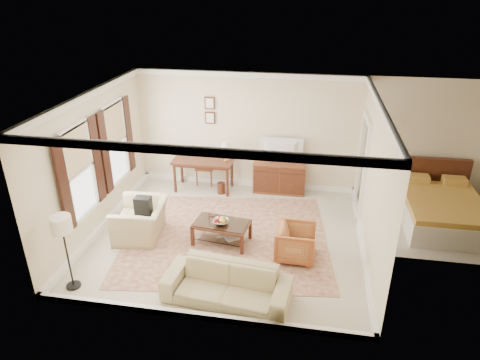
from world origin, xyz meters
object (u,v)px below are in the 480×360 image
(striped_armchair, at_px, (296,241))
(writing_desk, at_px, (203,164))
(coffee_table, at_px, (222,227))
(tv, at_px, (281,143))
(sideboard, at_px, (279,177))
(sofa, at_px, (227,280))
(club_armchair, at_px, (140,215))

(striped_armchair, bearing_deg, writing_desk, 44.88)
(coffee_table, bearing_deg, tv, 69.25)
(sideboard, bearing_deg, sofa, -96.82)
(striped_armchair, xyz_separation_m, sofa, (-1.05, -1.39, 0.04))
(writing_desk, xyz_separation_m, coffee_table, (0.95, -2.30, -0.35))
(writing_desk, bearing_deg, coffee_table, -67.62)
(writing_desk, height_order, club_armchair, club_armchair)
(tv, distance_m, club_armchair, 3.72)
(club_armchair, bearing_deg, writing_desk, 157.27)
(tv, bearing_deg, sideboard, -90.00)
(coffee_table, bearing_deg, striped_armchair, -10.62)
(sofa, bearing_deg, club_armchair, 148.95)
(tv, height_order, club_armchair, tv)
(coffee_table, distance_m, sofa, 1.73)
(writing_desk, bearing_deg, club_armchair, -107.47)
(striped_armchair, bearing_deg, coffee_table, 80.92)
(writing_desk, distance_m, club_armchair, 2.46)
(writing_desk, relative_size, sofa, 0.71)
(sideboard, relative_size, coffee_table, 1.09)
(writing_desk, distance_m, sofa, 4.22)
(writing_desk, distance_m, coffee_table, 2.51)
(club_armchair, distance_m, sofa, 2.68)
(striped_armchair, relative_size, sofa, 0.36)
(sideboard, height_order, tv, tv)
(coffee_table, height_order, striped_armchair, striped_armchair)
(tv, xyz_separation_m, sofa, (-0.50, -4.15, -0.88))
(coffee_table, bearing_deg, club_armchair, -178.73)
(striped_armchair, bearing_deg, sideboard, 12.74)
(club_armchair, height_order, sofa, club_armchair)
(writing_desk, xyz_separation_m, sideboard, (1.89, 0.20, -0.31))
(coffee_table, relative_size, sofa, 0.56)
(sideboard, relative_size, striped_armchair, 1.72)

